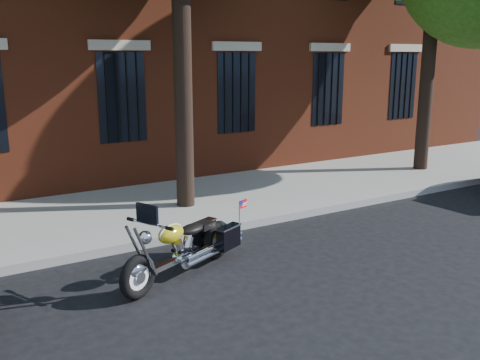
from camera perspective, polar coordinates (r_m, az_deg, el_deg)
ground at (r=8.39m, az=-0.23°, el=-8.77°), size 120.00×120.00×0.00m
curb at (r=9.50m, az=-4.54°, el=-5.66°), size 40.00×0.16×0.15m
sidewalk at (r=11.14m, az=-8.91°, el=-2.94°), size 40.00×3.60×0.15m
motorcycle at (r=7.85m, az=-5.69°, el=-7.14°), size 2.38×1.31×1.24m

